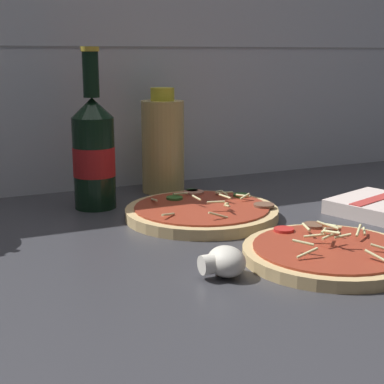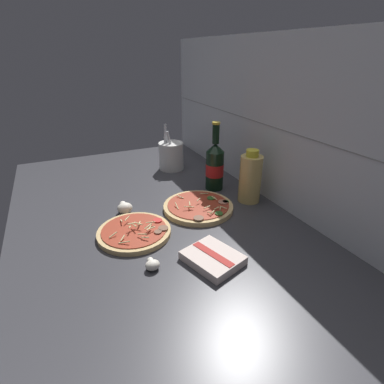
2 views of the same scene
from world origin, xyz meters
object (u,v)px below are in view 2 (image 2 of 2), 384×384
(pizza_far, at_px, (199,207))
(dish_towel, at_px, (213,258))
(pizza_near, at_px, (135,232))
(oil_bottle, at_px, (250,178))
(mushroom_right, at_px, (125,208))
(utensil_crock, at_px, (171,156))
(beer_bottle, at_px, (215,166))
(mushroom_left, at_px, (152,265))

(pizza_far, xyz_separation_m, dish_towel, (0.28, -0.10, 0.00))
(pizza_near, xyz_separation_m, pizza_far, (-0.06, 0.25, 0.00))
(oil_bottle, relative_size, dish_towel, 1.15)
(pizza_far, relative_size, oil_bottle, 1.25)
(mushroom_right, bearing_deg, dish_towel, 22.06)
(mushroom_right, relative_size, utensil_crock, 0.26)
(beer_bottle, xyz_separation_m, dish_towel, (0.42, -0.24, -0.09))
(mushroom_right, xyz_separation_m, dish_towel, (0.37, 0.15, -0.01))
(pizza_far, height_order, beer_bottle, beer_bottle)
(pizza_near, distance_m, mushroom_left, 0.18)
(pizza_near, height_order, mushroom_right, pizza_near)
(pizza_near, xyz_separation_m, mushroom_left, (0.18, -0.00, 0.00))
(beer_bottle, distance_m, mushroom_left, 0.55)
(pizza_far, xyz_separation_m, beer_bottle, (-0.14, 0.14, 0.09))
(pizza_near, bearing_deg, dish_towel, 35.53)
(mushroom_right, distance_m, utensil_crock, 0.46)
(beer_bottle, bearing_deg, mushroom_right, -82.63)
(beer_bottle, xyz_separation_m, mushroom_left, (0.38, -0.39, -0.09))
(mushroom_right, distance_m, dish_towel, 0.40)
(mushroom_left, bearing_deg, pizza_near, 179.79)
(oil_bottle, distance_m, dish_towel, 0.41)
(pizza_far, xyz_separation_m, mushroom_left, (0.24, -0.25, 0.00))
(pizza_far, bearing_deg, pizza_near, -76.90)
(mushroom_left, height_order, mushroom_right, mushroom_right)
(pizza_far, distance_m, dish_towel, 0.29)
(beer_bottle, distance_m, oil_bottle, 0.17)
(pizza_near, relative_size, pizza_far, 0.91)
(pizza_far, relative_size, mushroom_right, 4.46)
(pizza_far, distance_m, utensil_crock, 0.44)
(oil_bottle, xyz_separation_m, mushroom_right, (-0.10, -0.45, -0.07))
(pizza_near, relative_size, dish_towel, 1.31)
(pizza_near, relative_size, beer_bottle, 0.83)
(pizza_far, height_order, mushroom_left, pizza_far)
(mushroom_left, distance_m, dish_towel, 0.16)
(mushroom_left, distance_m, mushroom_right, 0.33)
(utensil_crock, distance_m, dish_towel, 0.73)
(utensil_crock, bearing_deg, mushroom_right, -42.49)
(mushroom_right, height_order, dish_towel, mushroom_right)
(beer_bottle, height_order, mushroom_right, beer_bottle)
(beer_bottle, distance_m, dish_towel, 0.49)
(pizza_far, bearing_deg, oil_bottle, 86.80)
(pizza_near, relative_size, mushroom_right, 4.06)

